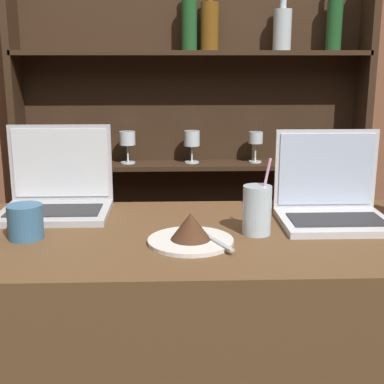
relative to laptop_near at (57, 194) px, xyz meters
The scene contains 7 objects.
back_wall 1.04m from the laptop_near, 64.80° to the left, with size 7.00×0.06×2.70m.
back_shelf 0.96m from the laptop_near, 62.95° to the left, with size 1.53×0.18×1.92m.
laptop_near is the anchor object (origin of this frame).
laptop_far 0.78m from the laptop_near, ahead, with size 0.29×0.23×0.24m.
cake_plate 0.48m from the laptop_near, 37.29° to the right, with size 0.21×0.21×0.08m.
water_glass 0.59m from the laptop_near, 22.08° to the right, with size 0.07×0.07×0.20m.
coffee_cup 0.24m from the laptop_near, 97.20° to the right, with size 0.09×0.09×0.09m.
Camera 1 is at (-0.10, -1.00, 1.51)m, focal length 50.00 mm.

